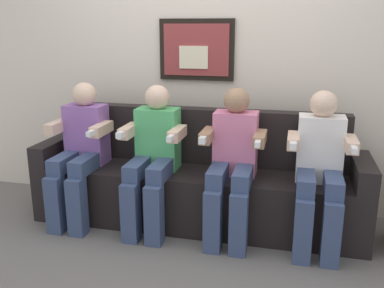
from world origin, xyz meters
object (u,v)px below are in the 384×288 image
Objects in this scene: person_leftmost at (81,148)px; person_left_center at (153,153)px; couch at (197,185)px; person_rightmost at (320,165)px; person_right_center at (233,159)px.

person_left_center is (0.61, -0.00, 0.00)m from person_leftmost.
couch is 2.33× the size of person_leftmost.
person_leftmost is at bearing 179.99° from person_rightmost.
person_leftmost is 1.00× the size of person_right_center.
person_right_center is (0.61, 0.00, 0.00)m from person_left_center.
couch is 0.46m from person_right_center.
person_leftmost is 1.83m from person_rightmost.
couch is 0.98m from person_rightmost.
person_right_center is at bearing 0.00° from person_left_center.
person_leftmost and person_left_center have the same top height.
couch is at bearing 10.45° from person_leftmost.
person_rightmost is (1.22, 0.00, 0.00)m from person_left_center.
person_left_center reaches higher than couch.
person_right_center is at bearing 180.00° from person_rightmost.
couch is at bearing 150.99° from person_right_center.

